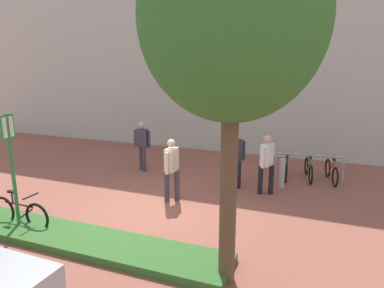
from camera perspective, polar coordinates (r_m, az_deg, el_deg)
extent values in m
plane|color=brown|center=(9.05, -6.80, -10.87)|extent=(60.00, 60.00, 0.00)
cube|color=#B2ADA3|center=(15.04, 6.17, 18.11)|extent=(28.00, 1.20, 10.00)
cube|color=#336028|center=(8.02, -19.49, -14.21)|extent=(7.00, 1.10, 0.16)
cylinder|color=brown|center=(5.77, 5.95, -7.96)|extent=(0.28, 0.28, 3.18)
ellipsoid|color=#2D6628|center=(5.43, 6.66, 19.83)|extent=(2.81, 2.81, 3.09)
cylinder|color=#2D7238|center=(8.50, -27.22, -4.40)|extent=(0.08, 0.08, 2.63)
cube|color=#198C33|center=(8.28, -27.97, 2.48)|extent=(0.07, 0.36, 0.52)
cube|color=white|center=(8.28, -27.97, 2.48)|extent=(0.07, 0.30, 0.44)
torus|color=black|center=(9.33, -28.43, -9.48)|extent=(0.66, 0.07, 0.66)
torus|color=black|center=(8.60, -24.02, -10.88)|extent=(0.66, 0.07, 0.66)
cylinder|color=black|center=(8.88, -26.46, -8.85)|extent=(0.84, 0.05, 0.04)
cylinder|color=black|center=(8.90, -25.86, -10.49)|extent=(0.61, 0.05, 0.44)
cylinder|color=black|center=(8.97, -27.33, -7.90)|extent=(0.04, 0.04, 0.28)
cube|color=black|center=(8.92, -27.43, -6.94)|extent=(0.20, 0.08, 0.05)
cylinder|color=black|center=(8.51, -24.89, -7.73)|extent=(0.05, 0.42, 0.04)
cylinder|color=#99999E|center=(11.79, 13.58, -3.35)|extent=(0.06, 0.06, 0.80)
cylinder|color=#99999E|center=(11.92, 23.49, -3.90)|extent=(0.06, 0.06, 0.80)
cylinder|color=#99999E|center=(11.71, 18.70, -1.76)|extent=(2.05, 0.26, 0.06)
torus|color=black|center=(11.34, 15.16, -4.61)|extent=(0.11, 0.61, 0.61)
torus|color=black|center=(12.24, 15.27, -3.32)|extent=(0.11, 0.61, 0.61)
cylinder|color=#1E7233|center=(11.73, 15.27, -3.00)|extent=(0.10, 0.77, 0.03)
cylinder|color=#1E7233|center=(11.88, 15.22, -3.96)|extent=(0.08, 0.56, 0.40)
cylinder|color=#1E7233|center=(11.54, 15.29, -2.69)|extent=(0.03, 0.03, 0.26)
cube|color=black|center=(11.50, 15.33, -1.99)|extent=(0.09, 0.19, 0.05)
cylinder|color=#1E7233|center=(12.01, 15.38, -1.44)|extent=(0.39, 0.07, 0.04)
torus|color=black|center=(11.41, 18.85, -4.75)|extent=(0.17, 0.61, 0.61)
torus|color=black|center=(12.30, 18.22, -3.44)|extent=(0.17, 0.61, 0.61)
cylinder|color=#1E7233|center=(11.80, 18.60, -3.13)|extent=(0.18, 0.76, 0.03)
cylinder|color=#1E7233|center=(11.95, 18.45, -4.08)|extent=(0.14, 0.55, 0.40)
cylinder|color=#1E7233|center=(11.61, 18.75, -2.84)|extent=(0.03, 0.03, 0.26)
cube|color=black|center=(11.57, 18.80, -2.13)|extent=(0.11, 0.19, 0.05)
cylinder|color=#1E7233|center=(12.08, 18.44, -1.58)|extent=(0.39, 0.11, 0.04)
torus|color=black|center=(11.44, 22.38, -5.00)|extent=(0.19, 0.60, 0.61)
torus|color=black|center=(12.31, 21.32, -3.67)|extent=(0.19, 0.60, 0.61)
cylinder|color=red|center=(11.82, 21.92, -3.38)|extent=(0.21, 0.76, 0.03)
cylinder|color=red|center=(11.96, 21.72, -4.32)|extent=(0.16, 0.55, 0.40)
cylinder|color=red|center=(11.63, 22.16, -3.08)|extent=(0.03, 0.03, 0.26)
cube|color=black|center=(11.59, 22.22, -2.39)|extent=(0.11, 0.20, 0.05)
cylinder|color=red|center=(12.09, 21.62, -1.81)|extent=(0.38, 0.12, 0.04)
cylinder|color=#ADADB2|center=(10.76, 14.49, -4.70)|extent=(0.16, 0.16, 0.90)
cylinder|color=black|center=(10.17, 11.12, -5.73)|extent=(0.14, 0.14, 0.85)
cylinder|color=black|center=(10.22, 12.83, -5.71)|extent=(0.14, 0.14, 0.85)
cube|color=white|center=(9.98, 12.17, -1.72)|extent=(0.34, 0.45, 0.62)
cylinder|color=white|center=(9.76, 11.50, -2.21)|extent=(0.09, 0.09, 0.59)
cylinder|color=white|center=(10.22, 12.80, -1.59)|extent=(0.09, 0.09, 0.59)
sphere|color=tan|center=(9.88, 12.30, 0.81)|extent=(0.22, 0.22, 0.22)
cylinder|color=#383342|center=(12.12, -7.85, -2.53)|extent=(0.14, 0.14, 0.85)
cylinder|color=#383342|center=(12.33, -8.29, -2.27)|extent=(0.14, 0.14, 0.85)
cube|color=#383342|center=(12.05, -8.18, 0.97)|extent=(0.42, 0.27, 0.62)
cylinder|color=#383342|center=(11.95, -7.05, 0.75)|extent=(0.09, 0.09, 0.59)
cylinder|color=#383342|center=(12.17, -9.28, 0.90)|extent=(0.09, 0.09, 0.59)
sphere|color=tan|center=(11.97, -8.25, 3.08)|extent=(0.22, 0.22, 0.22)
cylinder|color=#383342|center=(9.52, -2.48, -6.79)|extent=(0.14, 0.14, 0.85)
cylinder|color=#383342|center=(9.47, -4.15, -6.93)|extent=(0.14, 0.14, 0.85)
cube|color=beige|center=(9.27, -3.37, -2.59)|extent=(0.26, 0.41, 0.62)
cylinder|color=beige|center=(9.50, -2.64, -2.38)|extent=(0.09, 0.09, 0.59)
cylinder|color=beige|center=(9.06, -4.14, -3.18)|extent=(0.09, 0.09, 0.59)
sphere|color=tan|center=(9.16, -3.41, 0.13)|extent=(0.22, 0.22, 0.22)
cylinder|color=black|center=(10.62, 6.36, -4.74)|extent=(0.14, 0.14, 0.85)
cylinder|color=black|center=(10.51, 7.63, -4.97)|extent=(0.14, 0.14, 0.85)
cube|color=#2D2D38|center=(10.36, 7.11, -0.98)|extent=(0.47, 0.42, 0.62)
cylinder|color=#2D2D38|center=(10.29, 5.74, -1.23)|extent=(0.09, 0.09, 0.59)
cylinder|color=#2D2D38|center=(10.46, 8.44, -1.07)|extent=(0.09, 0.09, 0.59)
sphere|color=tan|center=(10.26, 7.18, 1.46)|extent=(0.22, 0.22, 0.22)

